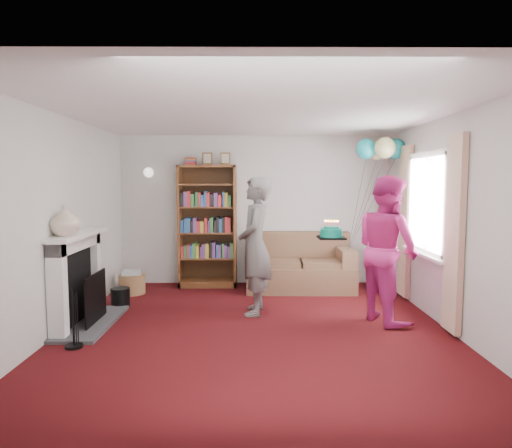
{
  "coord_description": "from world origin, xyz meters",
  "views": [
    {
      "loc": [
        -0.03,
        -5.21,
        1.72
      ],
      "look_at": [
        0.01,
        0.6,
        1.19
      ],
      "focal_mm": 32.0,
      "sensor_mm": 36.0,
      "label": 1
    }
  ],
  "objects_px": {
    "bookcase": "(208,227)",
    "sofa": "(299,268)",
    "birthday_cake": "(331,233)",
    "person_striped": "(255,246)",
    "person_magenta": "(387,249)"
  },
  "relations": [
    {
      "from": "bookcase",
      "to": "sofa",
      "type": "relative_size",
      "value": 1.3
    },
    {
      "from": "bookcase",
      "to": "birthday_cake",
      "type": "relative_size",
      "value": 6.83
    },
    {
      "from": "birthday_cake",
      "to": "bookcase",
      "type": "bearing_deg",
      "value": 131.33
    },
    {
      "from": "person_striped",
      "to": "person_magenta",
      "type": "bearing_deg",
      "value": 82.43
    },
    {
      "from": "person_striped",
      "to": "birthday_cake",
      "type": "bearing_deg",
      "value": 75.28
    },
    {
      "from": "bookcase",
      "to": "person_striped",
      "type": "xyz_separation_m",
      "value": [
        0.78,
        -1.63,
        -0.08
      ]
    },
    {
      "from": "sofa",
      "to": "person_magenta",
      "type": "bearing_deg",
      "value": -61.48
    },
    {
      "from": "birthday_cake",
      "to": "sofa",
      "type": "bearing_deg",
      "value": 96.98
    },
    {
      "from": "birthday_cake",
      "to": "person_magenta",
      "type": "bearing_deg",
      "value": -1.13
    },
    {
      "from": "person_striped",
      "to": "bookcase",
      "type": "bearing_deg",
      "value": -150.75
    },
    {
      "from": "bookcase",
      "to": "birthday_cake",
      "type": "xyz_separation_m",
      "value": [
        1.71,
        -1.95,
        0.12
      ]
    },
    {
      "from": "person_magenta",
      "to": "birthday_cake",
      "type": "relative_size",
      "value": 5.59
    },
    {
      "from": "bookcase",
      "to": "birthday_cake",
      "type": "bearing_deg",
      "value": -48.67
    },
    {
      "from": "bookcase",
      "to": "person_magenta",
      "type": "xyz_separation_m",
      "value": [
        2.4,
        -1.96,
        -0.07
      ]
    },
    {
      "from": "sofa",
      "to": "person_magenta",
      "type": "distance_m",
      "value": 2.03
    }
  ]
}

